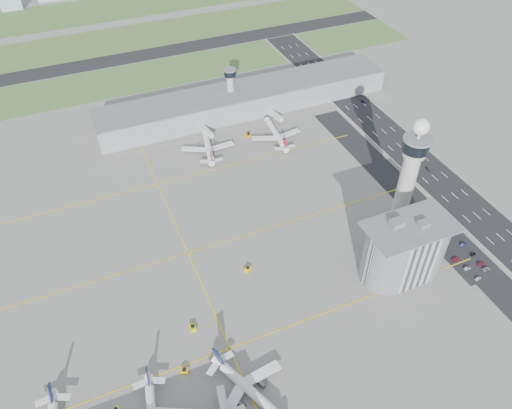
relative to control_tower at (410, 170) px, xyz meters
name	(u,v)px	position (x,y,z in m)	size (l,w,h in m)	color
ground	(284,271)	(-72.00, -8.00, -35.04)	(1000.00, 1000.00, 0.00)	gray
grass_strip_0	(138,77)	(-92.00, 217.00, -35.00)	(480.00, 50.00, 0.08)	#4C6F34
grass_strip_1	(119,40)	(-92.00, 292.00, -35.00)	(480.00, 60.00, 0.08)	#556F34
grass_strip_2	(102,9)	(-92.00, 372.00, -35.00)	(480.00, 70.00, 0.08)	#405E2C
runway	(128,58)	(-92.00, 254.00, -34.98)	(480.00, 22.00, 0.10)	black
highway	(469,209)	(43.00, -8.00, -34.99)	(28.00, 500.00, 0.10)	black
barrier_left	(449,215)	(29.00, -8.00, -34.44)	(0.60, 500.00, 1.20)	#9E9E99
barrier_right	(489,201)	(57.00, -8.00, -34.44)	(0.60, 500.00, 1.20)	#9E9E99
landside_road	(445,233)	(18.00, -18.00, -35.00)	(18.00, 260.00, 0.08)	black
parking_lot	(457,249)	(16.00, -30.00, -34.99)	(20.00, 44.00, 0.10)	black
taxiway_line_h_0	(230,348)	(-112.00, -38.00, -35.04)	(260.00, 0.60, 0.01)	yellow
taxiway_line_h_1	(188,253)	(-112.00, 22.00, -35.04)	(260.00, 0.60, 0.01)	yellow
taxiway_line_h_2	(158,184)	(-112.00, 82.00, -35.04)	(260.00, 0.60, 0.01)	yellow
taxiway_line_v	(188,253)	(-112.00, 22.00, -35.04)	(0.60, 260.00, 0.01)	yellow
control_tower	(410,170)	(0.00, 0.00, 0.00)	(14.00, 14.00, 64.50)	#ADAAA5
secondary_tower	(230,87)	(-42.00, 142.00, -16.24)	(8.60, 8.60, 31.90)	#ADAAA5
admin_building	(405,249)	(-20.01, -30.00, -19.74)	(42.00, 24.00, 33.50)	#B2B2B7
terminal_pier	(245,99)	(-32.00, 140.00, -27.14)	(210.00, 32.00, 15.80)	gray
airplane_near_c	(250,387)	(-112.07, -60.36, -29.40)	(40.33, 34.28, 11.29)	white
airplane_far_a	(208,142)	(-72.98, 103.29, -29.42)	(40.14, 34.12, 11.24)	white
airplane_far_b	(276,131)	(-27.25, 98.04, -29.48)	(39.73, 33.77, 11.13)	white
jet_bridge_far_0	(202,128)	(-70.00, 124.00, -32.19)	(14.00, 3.00, 5.70)	silver
jet_bridge_far_1	(270,113)	(-20.00, 124.00, -32.19)	(14.00, 3.00, 5.70)	silver
tug_1	(193,327)	(-123.48, -22.31, -33.98)	(2.51, 3.65, 2.12)	#DFD002
tug_2	(184,370)	(-133.03, -40.81, -34.07)	(2.30, 3.34, 1.94)	gold
tug_3	(248,269)	(-88.13, -0.50, -34.04)	(2.37, 3.45, 2.01)	yellow
tug_4	(248,135)	(-43.46, 106.55, -34.08)	(2.27, 3.30, 1.92)	#D49000
tug_5	(248,134)	(-42.60, 108.48, -34.13)	(2.14, 3.12, 1.81)	gold
car_lot_0	(478,278)	(12.04, -49.74, -34.44)	(1.42, 3.52, 1.20)	silver
car_lot_1	(467,268)	(11.76, -42.64, -34.42)	(1.31, 3.75, 1.24)	gray
car_lot_2	(456,259)	(10.49, -35.60, -34.45)	(1.95, 4.22, 1.17)	#AF233A
car_lot_3	(445,246)	(11.60, -26.27, -34.43)	(1.70, 4.18, 1.21)	black
car_lot_4	(439,238)	(11.79, -20.50, -34.40)	(1.51, 3.76, 1.28)	navy
car_lot_5	(428,230)	(10.92, -13.03, -34.49)	(1.16, 3.33, 1.10)	#B6B7C3
car_lot_6	(486,269)	(19.93, -46.69, -34.44)	(1.99, 4.33, 1.20)	#949494
car_lot_7	(481,264)	(20.04, -42.96, -34.45)	(1.65, 4.06, 1.18)	maroon
car_lot_8	(473,254)	(20.84, -36.29, -34.48)	(1.31, 3.27, 1.11)	black
car_lot_9	(463,244)	(20.96, -29.00, -34.42)	(1.32, 3.77, 1.24)	navy
car_lot_10	(452,235)	(20.11, -20.92, -34.49)	(1.83, 3.98, 1.10)	silver
car_lot_11	(444,227)	(20.32, -14.53, -34.41)	(1.78, 4.37, 1.27)	gray
car_hw_1	(429,170)	(43.99, 29.50, -34.41)	(1.33, 3.83, 1.26)	black
car_hw_2	(363,102)	(50.73, 114.31, -34.44)	(1.99, 4.31, 1.20)	navy
car_hw_4	(308,70)	(36.68, 174.13, -34.41)	(1.49, 3.71, 1.26)	#929FA8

